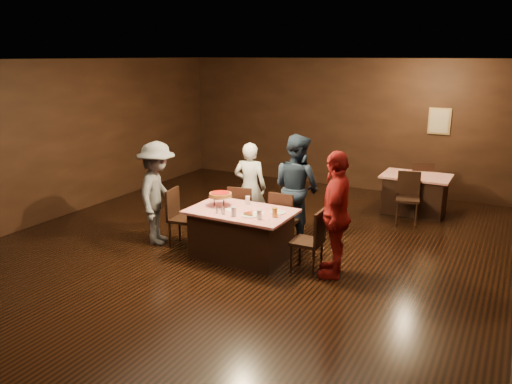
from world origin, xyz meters
TOP-DOWN VIEW (x-y plane):
  - room at (0.00, 0.01)m, footprint 10.00×10.04m
  - main_table at (0.15, 0.02)m, footprint 1.60×1.00m
  - back_table at (2.05, 3.67)m, footprint 1.30×0.90m
  - chair_far_left at (-0.25, 0.77)m, footprint 0.50×0.50m
  - chair_far_right at (0.55, 0.77)m, footprint 0.43×0.43m
  - chair_end_left at (-0.95, 0.02)m, footprint 0.48×0.48m
  - chair_end_right at (1.25, 0.02)m, footprint 0.43×0.43m
  - chair_back_near at (2.05, 2.97)m, footprint 0.50×0.50m
  - chair_back_far at (2.05, 4.27)m, footprint 0.51×0.51m
  - diner_white_jacket at (-0.34, 1.18)m, footprint 0.66×0.50m
  - diner_navy_hoodie at (0.57, 1.16)m, footprint 1.07×0.95m
  - diner_grey_knit at (-1.39, -0.07)m, footprint 1.00×1.27m
  - diner_red_shirt at (1.64, 0.11)m, footprint 0.70×1.14m
  - pizza_stand at (-0.25, 0.07)m, footprint 0.38×0.38m
  - plate_with_slice at (0.40, -0.16)m, footprint 0.25×0.25m
  - plate_empty at (0.70, 0.17)m, footprint 0.25×0.25m
  - glass_front_left at (0.20, -0.28)m, footprint 0.08×0.08m
  - glass_front_right at (0.60, -0.23)m, footprint 0.08×0.08m
  - glass_amber at (0.75, -0.03)m, footprint 0.08×0.08m
  - glass_back at (0.10, 0.32)m, footprint 0.08×0.08m
  - condiments at (-0.03, -0.26)m, footprint 0.17×0.10m
  - napkin_center at (0.45, 0.02)m, footprint 0.19×0.19m
  - napkin_left at (-0.00, -0.03)m, footprint 0.21×0.21m

SIDE VIEW (x-z plane):
  - main_table at x=0.15m, z-range 0.00..0.77m
  - back_table at x=2.05m, z-range 0.00..0.77m
  - chair_far_left at x=-0.25m, z-range 0.00..0.95m
  - chair_far_right at x=0.55m, z-range 0.00..0.95m
  - chair_end_left at x=-0.95m, z-range 0.00..0.95m
  - chair_end_right at x=1.25m, z-range 0.00..0.95m
  - chair_back_near at x=2.05m, z-range 0.00..0.95m
  - chair_back_far at x=2.05m, z-range 0.00..0.95m
  - napkin_center at x=0.45m, z-range 0.77..0.78m
  - napkin_left at x=0.00m, z-range 0.77..0.78m
  - plate_empty at x=0.70m, z-range 0.77..0.78m
  - plate_with_slice at x=0.40m, z-range 0.76..0.83m
  - diner_white_jacket at x=-0.34m, z-range 0.00..1.60m
  - condiments at x=-0.03m, z-range 0.77..0.87m
  - glass_front_left at x=0.20m, z-range 0.77..0.91m
  - glass_front_right at x=0.60m, z-range 0.77..0.91m
  - glass_amber at x=0.75m, z-range 0.77..0.91m
  - glass_back at x=0.10m, z-range 0.77..0.91m
  - diner_grey_knit at x=-1.39m, z-range 0.00..1.72m
  - diner_red_shirt at x=1.64m, z-range 0.00..1.82m
  - diner_navy_hoodie at x=0.57m, z-range 0.00..1.82m
  - pizza_stand at x=-0.25m, z-range 0.84..1.06m
  - room at x=0.00m, z-range 0.63..3.65m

